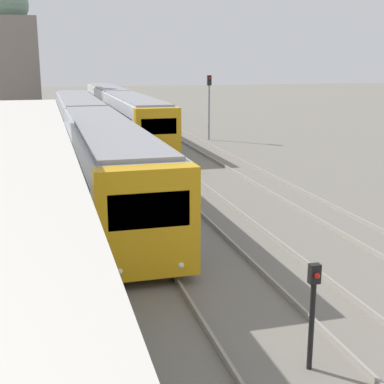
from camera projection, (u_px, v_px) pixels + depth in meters
person_on_platform at (67, 280)px, 9.02m from camera, size 0.40×0.40×1.66m
train_near at (89, 133)px, 28.93m from camera, size 2.58×34.31×3.16m
train_far at (119, 108)px, 44.55m from camera, size 2.57×32.20×3.12m
signal_post_near at (313, 306)px, 9.57m from camera, size 0.20×0.21×2.06m
signal_mast_far at (209, 99)px, 37.78m from camera, size 0.28×0.29×4.55m
distant_domed_building at (10, 56)px, 51.21m from camera, size 5.33×5.33×12.74m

